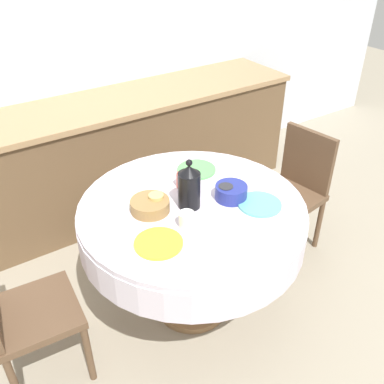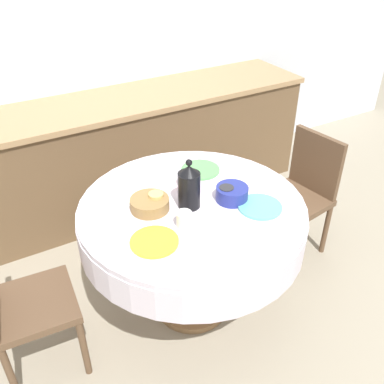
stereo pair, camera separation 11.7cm
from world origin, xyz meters
TOP-DOWN VIEW (x-y plane):
  - ground_plane at (0.00, 0.00)m, footprint 12.00×12.00m
  - wall_back at (0.00, 1.60)m, footprint 7.00×0.05m
  - kitchen_counter at (0.00, 1.27)m, footprint 3.24×0.64m
  - dining_table at (0.00, 0.00)m, footprint 1.21×1.21m
  - chair_left at (0.93, 0.13)m, footprint 0.45×0.45m
  - chair_right at (-0.94, 0.07)m, footprint 0.43×0.43m
  - plate_near_left at (-0.30, -0.18)m, footprint 0.23×0.23m
  - cup_near_left at (-0.12, -0.14)m, footprint 0.08×0.08m
  - plate_near_right at (0.29, -0.20)m, footprint 0.23×0.23m
  - cup_near_right at (0.18, -0.05)m, footprint 0.08×0.08m
  - plate_far_left at (-0.26, 0.24)m, footprint 0.23×0.23m
  - cup_far_left at (-0.17, 0.08)m, footprint 0.08×0.08m
  - plate_far_right at (0.22, 0.28)m, footprint 0.23×0.23m
  - cup_far_right at (0.06, 0.18)m, footprint 0.08×0.08m
  - coffee_carafe at (-0.02, 0.00)m, footprint 0.12×0.12m
  - bread_basket at (-0.21, 0.08)m, footprint 0.20×0.20m
  - fruit_bowl at (0.21, -0.06)m, footprint 0.17×0.17m

SIDE VIEW (x-z plane):
  - ground_plane at x=0.00m, z-range 0.00..0.00m
  - kitchen_counter at x=0.00m, z-range 0.00..0.90m
  - chair_left at x=0.93m, z-range 0.05..0.91m
  - chair_right at x=-0.94m, z-range 0.05..0.91m
  - dining_table at x=0.00m, z-range 0.25..1.02m
  - plate_near_left at x=-0.30m, z-range 0.76..0.78m
  - plate_near_right at x=0.29m, z-range 0.76..0.78m
  - plate_far_left at x=-0.26m, z-range 0.76..0.78m
  - plate_far_right at x=0.22m, z-range 0.76..0.78m
  - bread_basket at x=-0.21m, z-range 0.76..0.83m
  - fruit_bowl at x=0.21m, z-range 0.76..0.84m
  - cup_near_left at x=-0.12m, z-range 0.76..0.85m
  - cup_near_right at x=0.18m, z-range 0.76..0.85m
  - cup_far_left at x=-0.17m, z-range 0.76..0.85m
  - cup_far_right at x=0.06m, z-range 0.76..0.85m
  - coffee_carafe at x=-0.02m, z-range 0.74..1.02m
  - wall_back at x=0.00m, z-range 0.00..2.60m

